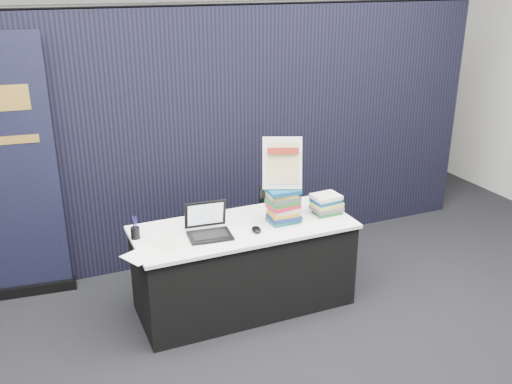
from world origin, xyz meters
The scene contains 15 objects.
floor centered at (0.00, 0.00, 0.00)m, with size 8.00×8.00×0.00m, color black.
wall_back centered at (0.00, 4.00, 1.75)m, with size 8.00×0.02×3.50m, color #B4B1AA.
drape_partition centered at (0.00, 1.60, 1.20)m, with size 6.00×0.08×2.40m, color black.
display_table centered at (0.00, 0.55, 0.38)m, with size 1.80×0.75×0.75m.
laptop centered at (-0.32, 0.50, 0.81)m, with size 0.35×0.30×0.25m.
mouse centered at (0.05, 0.40, 0.77)m, with size 0.08×0.12×0.04m, color black.
brochure_left centered at (-0.85, 0.37, 0.75)m, with size 0.31×0.22×0.00m, color white.
brochure_mid centered at (-0.54, 0.40, 0.75)m, with size 0.26×0.18×0.00m, color silver.
brochure_right centered at (-0.59, 0.48, 0.75)m, with size 0.34×0.24×0.00m, color silver.
pen_cup centered at (-0.86, 0.66, 0.80)m, with size 0.07×0.07×0.09m, color black.
book_stack_tall centered at (0.33, 0.49, 0.90)m, with size 0.24×0.19×0.29m.
book_stack_short centered at (0.75, 0.51, 0.83)m, with size 0.24×0.19×0.16m.
info_sign centered at (0.33, 0.52, 1.25)m, with size 0.34×0.23×0.43m.
pullup_banner centered at (-1.77, 1.50, 1.00)m, with size 0.97×0.20×2.27m.
stacking_chair centered at (0.53, 0.83, 0.50)m, with size 0.44×0.45×0.90m.
Camera 1 is at (-1.58, -3.38, 2.68)m, focal length 40.00 mm.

